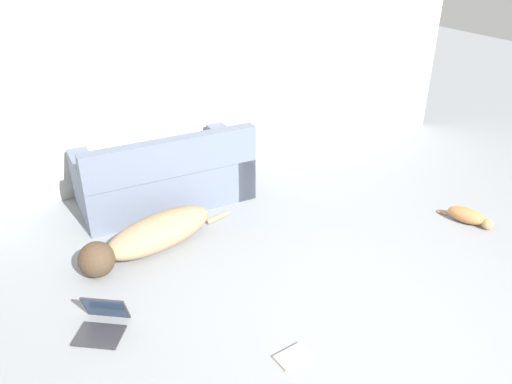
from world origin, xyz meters
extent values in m
plane|color=gray|center=(0.00, 0.00, 0.00)|extent=(20.00, 20.00, 0.00)
cube|color=beige|center=(0.00, 3.47, 1.32)|extent=(6.89, 0.06, 2.63)
cube|color=slate|center=(-0.69, 2.95, 0.23)|extent=(1.75, 0.87, 0.46)
cube|color=slate|center=(-0.69, 2.59, 0.64)|extent=(1.75, 0.16, 0.37)
cube|color=slate|center=(0.08, 2.96, 0.30)|extent=(0.21, 0.85, 0.60)
cube|color=slate|center=(-1.46, 2.94, 0.30)|extent=(0.21, 0.85, 0.60)
ellipsoid|color=#A38460|center=(-1.01, 2.12, 0.15)|extent=(1.15, 0.70, 0.30)
sphere|color=#493726|center=(-1.61, 1.94, 0.15)|extent=(0.38, 0.38, 0.31)
cylinder|color=#A38460|center=(-0.36, 2.31, 0.02)|extent=(0.27, 0.12, 0.05)
ellipsoid|color=#BC7A47|center=(1.82, 1.15, 0.07)|extent=(0.30, 0.40, 0.15)
sphere|color=tan|center=(1.90, 0.95, 0.05)|extent=(0.14, 0.14, 0.11)
cylinder|color=#BC7A47|center=(1.73, 1.36, 0.01)|extent=(0.06, 0.09, 0.02)
cube|color=#2D2D33|center=(-1.76, 1.20, 0.01)|extent=(0.40, 0.38, 0.02)
cube|color=#2D2D33|center=(-1.67, 1.33, 0.13)|extent=(0.33, 0.27, 0.23)
cube|color=#23334C|center=(-1.67, 1.33, 0.13)|extent=(0.30, 0.24, 0.20)
cube|color=beige|center=(-0.63, 0.39, 0.01)|extent=(0.25, 0.17, 0.02)
camera|label=1|loc=(-1.98, -1.69, 2.59)|focal=35.00mm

